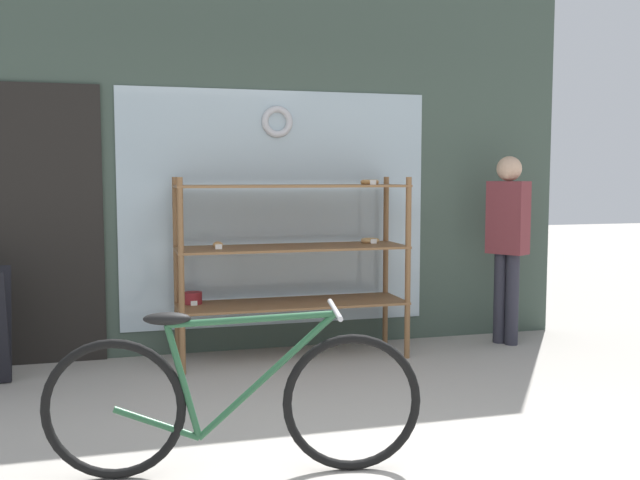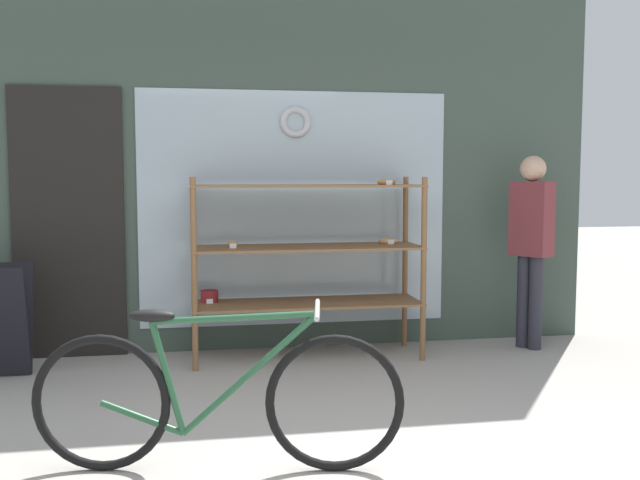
# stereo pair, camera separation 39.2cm
# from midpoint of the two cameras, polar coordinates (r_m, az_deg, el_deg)

# --- Properties ---
(storefront_facade) EXTENTS (5.45, 0.13, 3.19)m
(storefront_facade) POSITION_cam_midpoint_polar(r_m,az_deg,el_deg) (5.81, -2.51, 6.53)
(storefront_facade) COLOR #3D4C42
(storefront_facade) RESTS_ON ground_plane
(display_case) EXTENTS (1.77, 0.53, 1.41)m
(display_case) POSITION_cam_midpoint_polar(r_m,az_deg,el_deg) (5.50, 0.92, -0.81)
(display_case) COLOR brown
(display_case) RESTS_ON ground_plane
(bicycle) EXTENTS (1.77, 0.49, 0.80)m
(bicycle) POSITION_cam_midpoint_polar(r_m,az_deg,el_deg) (3.49, -5.06, -12.50)
(bicycle) COLOR black
(bicycle) RESTS_ON ground_plane
(pedestrian) EXTENTS (0.32, 0.37, 1.58)m
(pedestrian) POSITION_cam_midpoint_polar(r_m,az_deg,el_deg) (6.11, 18.33, 0.26)
(pedestrian) COLOR #282833
(pedestrian) RESTS_ON ground_plane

